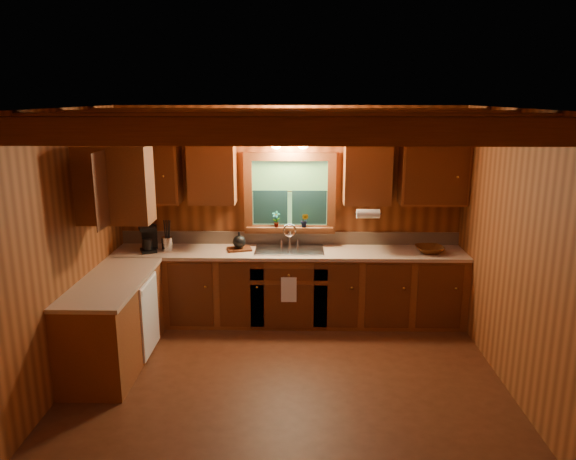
% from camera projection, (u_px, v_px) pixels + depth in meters
% --- Properties ---
extents(room, '(4.20, 4.20, 4.20)m').
position_uv_depth(room, '(286.00, 257.00, 4.90)').
color(room, '#4B2412').
rests_on(room, ground).
extents(ceiling_beams, '(4.20, 2.54, 0.18)m').
position_uv_depth(ceiling_beams, '(286.00, 122.00, 4.61)').
color(ceiling_beams, brown).
rests_on(ceiling_beams, room).
extents(base_cabinets, '(4.20, 2.22, 0.86)m').
position_uv_depth(base_cabinets, '(247.00, 296.00, 6.36)').
color(base_cabinets, brown).
rests_on(base_cabinets, ground).
extents(countertop, '(4.20, 2.24, 0.04)m').
position_uv_depth(countertop, '(247.00, 259.00, 6.26)').
color(countertop, tan).
rests_on(countertop, base_cabinets).
extents(backsplash, '(4.20, 0.02, 0.16)m').
position_uv_depth(backsplash, '(290.00, 238.00, 6.81)').
color(backsplash, tan).
rests_on(backsplash, room).
extents(dishwasher_panel, '(0.02, 0.60, 0.80)m').
position_uv_depth(dishwasher_panel, '(150.00, 316.00, 5.80)').
color(dishwasher_panel, white).
rests_on(dishwasher_panel, base_cabinets).
extents(upper_cabinets, '(4.19, 1.77, 0.78)m').
position_uv_depth(upper_cabinets, '(239.00, 175.00, 6.16)').
color(upper_cabinets, brown).
rests_on(upper_cabinets, room).
extents(window, '(1.12, 0.08, 1.00)m').
position_uv_depth(window, '(290.00, 195.00, 6.66)').
color(window, brown).
rests_on(window, room).
extents(window_sill, '(1.06, 0.14, 0.04)m').
position_uv_depth(window_sill, '(290.00, 228.00, 6.71)').
color(window_sill, brown).
rests_on(window_sill, room).
extents(wall_sconce, '(0.45, 0.21, 0.17)m').
position_uv_depth(wall_sconce, '(290.00, 143.00, 6.39)').
color(wall_sconce, black).
rests_on(wall_sconce, room).
extents(paper_towel_roll, '(0.27, 0.11, 0.11)m').
position_uv_depth(paper_towel_roll, '(368.00, 214.00, 6.35)').
color(paper_towel_roll, white).
rests_on(paper_towel_roll, upper_cabinets).
extents(dish_towel, '(0.18, 0.01, 0.30)m').
position_uv_depth(dish_towel, '(289.00, 290.00, 6.31)').
color(dish_towel, white).
rests_on(dish_towel, base_cabinets).
extents(sink, '(0.82, 0.48, 0.43)m').
position_uv_depth(sink, '(289.00, 254.00, 6.56)').
color(sink, silver).
rests_on(sink, countertop).
extents(coffee_maker, '(0.18, 0.23, 0.31)m').
position_uv_depth(coffee_maker, '(148.00, 239.00, 6.48)').
color(coffee_maker, black).
rests_on(coffee_maker, countertop).
extents(utensil_crock, '(0.13, 0.13, 0.38)m').
position_uv_depth(utensil_crock, '(167.00, 243.00, 6.52)').
color(utensil_crock, silver).
rests_on(utensil_crock, countertop).
extents(cutting_board, '(0.32, 0.26, 0.03)m').
position_uv_depth(cutting_board, '(239.00, 249.00, 6.56)').
color(cutting_board, '#502411').
rests_on(cutting_board, countertop).
extents(teakettle, '(0.16, 0.16, 0.20)m').
position_uv_depth(teakettle, '(239.00, 242.00, 6.53)').
color(teakettle, black).
rests_on(teakettle, cutting_board).
extents(wicker_basket, '(0.35, 0.35, 0.08)m').
position_uv_depth(wicker_basket, '(430.00, 250.00, 6.43)').
color(wicker_basket, '#48230C').
rests_on(wicker_basket, countertop).
extents(potted_plant_left, '(0.12, 0.09, 0.20)m').
position_uv_depth(potted_plant_left, '(276.00, 219.00, 6.66)').
color(potted_plant_left, '#502411').
rests_on(potted_plant_left, window_sill).
extents(potted_plant_right, '(0.12, 0.11, 0.17)m').
position_uv_depth(potted_plant_right, '(305.00, 220.00, 6.65)').
color(potted_plant_right, '#502411').
rests_on(potted_plant_right, window_sill).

